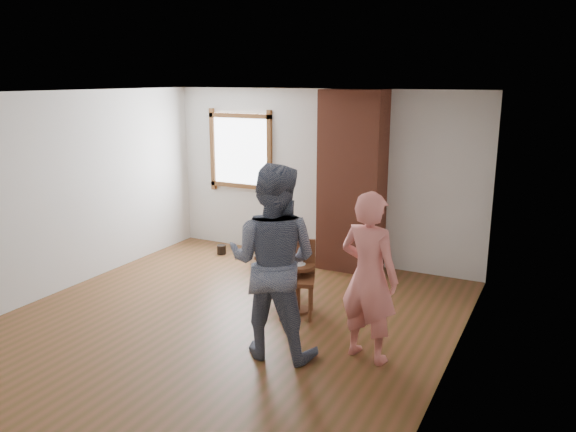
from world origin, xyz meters
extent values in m
plane|color=brown|center=(0.00, 0.00, 0.00)|extent=(5.50, 5.50, 0.00)
cube|color=silver|center=(0.00, 2.75, 1.30)|extent=(5.00, 0.04, 2.60)
cube|color=silver|center=(-2.50, 0.00, 1.30)|extent=(0.04, 5.50, 2.60)
cube|color=silver|center=(2.50, 0.00, 1.30)|extent=(0.04, 5.50, 2.60)
cube|color=white|center=(0.00, 0.00, 2.60)|extent=(5.00, 5.50, 0.04)
cube|color=brown|center=(-1.40, 2.71, 1.60)|extent=(1.14, 0.06, 1.34)
cube|color=white|center=(-1.40, 2.73, 1.60)|extent=(1.00, 0.02, 1.20)
cube|color=brown|center=(0.60, 2.50, 1.30)|extent=(0.90, 0.50, 2.60)
cylinder|color=tan|center=(-0.66, 2.05, 0.25)|extent=(0.47, 0.47, 0.49)
cylinder|color=black|center=(-1.48, 2.20, 0.07)|extent=(0.15, 0.15, 0.15)
cube|color=brown|center=(0.07, 1.18, 0.46)|extent=(0.55, 0.55, 0.05)
cylinder|color=brown|center=(-0.15, 1.08, 0.23)|extent=(0.04, 0.04, 0.46)
cylinder|color=brown|center=(0.17, 0.96, 0.23)|extent=(0.04, 0.04, 0.46)
cylinder|color=brown|center=(-0.02, 1.40, 0.23)|extent=(0.04, 0.04, 0.46)
cylinder|color=brown|center=(0.30, 1.28, 0.23)|extent=(0.04, 0.04, 0.46)
cube|color=brown|center=(0.14, 1.36, 0.69)|extent=(0.41, 0.19, 0.46)
cube|color=brown|center=(0.65, 0.59, 0.45)|extent=(0.54, 0.54, 0.05)
cylinder|color=brown|center=(0.55, 0.37, 0.22)|extent=(0.04, 0.04, 0.45)
cylinder|color=brown|center=(0.87, 0.49, 0.22)|extent=(0.04, 0.04, 0.45)
cylinder|color=brown|center=(0.43, 0.68, 0.22)|extent=(0.04, 0.04, 0.45)
cylinder|color=brown|center=(0.74, 0.81, 0.22)|extent=(0.04, 0.04, 0.45)
cube|color=brown|center=(0.58, 0.76, 0.67)|extent=(0.40, 0.19, 0.45)
cylinder|color=brown|center=(0.61, 0.71, 0.58)|extent=(0.40, 0.40, 0.04)
cylinder|color=brown|center=(0.61, 0.71, 0.29)|extent=(0.06, 0.06, 0.54)
cylinder|color=brown|center=(0.61, 0.71, 0.01)|extent=(0.28, 0.28, 0.03)
cylinder|color=white|center=(0.61, 0.71, 0.60)|extent=(0.18, 0.18, 0.01)
cube|color=white|center=(0.62, 0.71, 0.64)|extent=(0.08, 0.07, 0.06)
imported|color=#141D39|center=(0.84, -0.35, 0.98)|extent=(1.05, 0.87, 1.97)
imported|color=#E97D74|center=(1.73, -0.01, 0.86)|extent=(0.70, 0.54, 1.72)
camera|label=1|loc=(3.36, -4.99, 2.76)|focal=35.00mm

